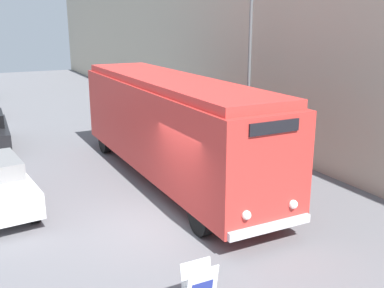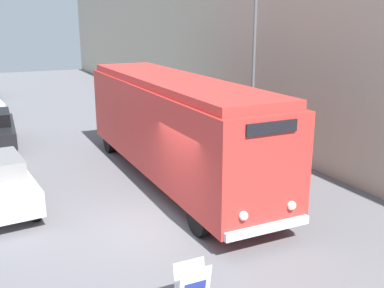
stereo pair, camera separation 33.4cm
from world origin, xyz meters
The scene contains 4 objects.
ground_plane centered at (0.00, 0.00, 0.00)m, with size 80.00×80.00×0.00m, color slate.
building_wall_right centered at (6.96, 10.00, 4.26)m, with size 0.30×60.00×8.52m.
vintage_bus centered at (1.81, 3.16, 1.94)m, with size 2.42×11.15×3.46m.
streetlamp centered at (5.61, 4.19, 4.80)m, with size 0.36×0.36×7.57m.
Camera 1 is at (-4.20, -10.03, 5.24)m, focal length 42.00 mm.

